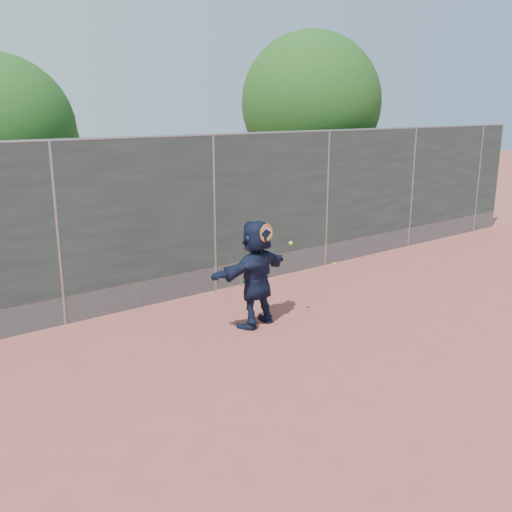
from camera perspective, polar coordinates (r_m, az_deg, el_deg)
ground at (r=8.78m, az=8.93°, el=-8.98°), size 80.00×80.00×0.00m
player at (r=9.23m, az=0.00°, el=-1.77°), size 1.70×0.79×1.76m
ball_ground at (r=13.11m, az=7.84°, el=-0.77°), size 0.07×0.07×0.07m
fence at (r=10.91m, az=-4.20°, el=4.54°), size 20.00×0.06×3.03m
swing_action at (r=8.97m, az=1.27°, el=2.09°), size 0.66×0.16×0.51m
tree_right at (r=15.43m, az=5.88°, el=14.60°), size 3.78×3.60×5.39m
tree_left at (r=12.41m, az=-23.80°, el=10.90°), size 3.15×3.00×4.53m
weed_clump at (r=11.32m, az=-2.50°, el=-2.61°), size 0.68×0.07×0.30m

